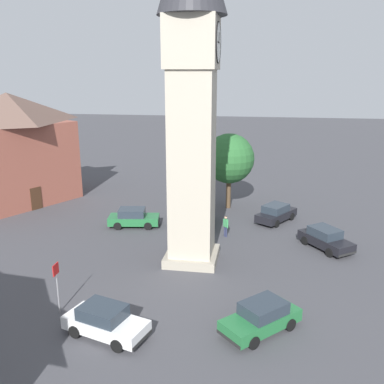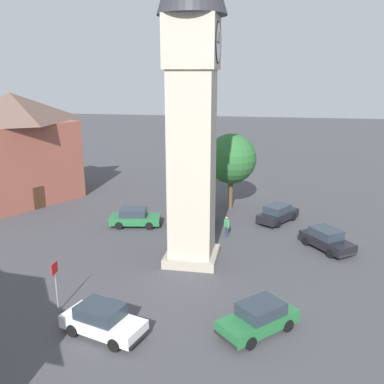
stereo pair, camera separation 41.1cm
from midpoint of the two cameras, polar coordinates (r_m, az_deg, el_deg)
name	(u,v)px [view 2 (the right image)]	position (r m, az deg, el deg)	size (l,w,h in m)	color
ground_plane	(192,260)	(28.89, 0.41, -9.22)	(200.00, 200.00, 0.00)	#424247
clock_tower	(192,60)	(26.21, 0.47, 17.50)	(4.14, 4.14, 22.20)	#A59C89
car_blue_kerb	(103,320)	(21.53, -11.46, -16.68)	(2.80, 4.44, 1.53)	white
car_silver_kerb	(259,318)	(21.60, 9.61, -16.46)	(4.11, 4.11, 1.53)	#236B38
car_red_corner	(327,239)	(31.85, 18.13, -6.12)	(4.32, 3.82, 1.53)	black
car_white_side	(135,217)	(35.06, -7.42, -3.42)	(2.34, 4.35, 1.53)	#236B38
car_black_far	(203,216)	(35.12, 1.78, -3.26)	(4.28, 2.14, 1.53)	#236B38
car_green_alley	(278,214)	(36.48, 11.86, -2.87)	(4.38, 3.66, 1.53)	black
pedestrian	(227,225)	(32.56, 5.07, -4.41)	(0.41, 0.43, 1.69)	#2D3351
tree	(231,159)	(38.69, 5.66, 4.50)	(4.57, 4.57, 7.01)	brown
building_shop_left	(16,148)	(43.39, -22.54, 5.50)	(12.94, 11.10, 10.55)	#995142
road_sign	(55,279)	(23.39, -17.53, -11.16)	(0.60, 0.07, 2.80)	gray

